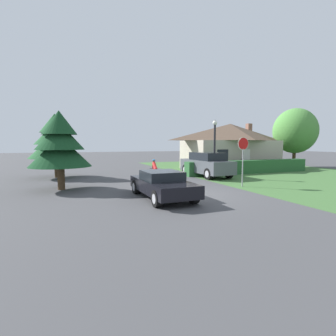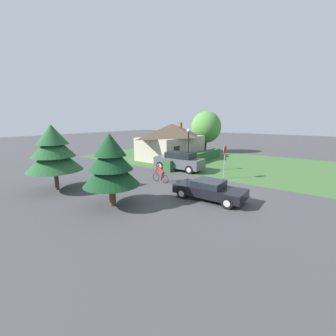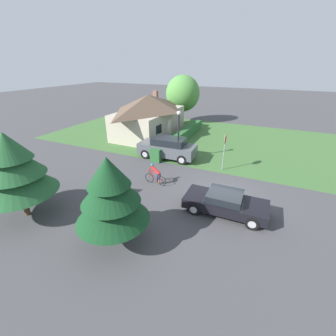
# 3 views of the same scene
# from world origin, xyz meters

# --- Properties ---
(ground_plane) EXTENTS (140.00, 140.00, 0.00)m
(ground_plane) POSITION_xyz_m (0.00, 0.00, 0.00)
(ground_plane) COLOR #424244
(grass_verge_right) EXTENTS (16.00, 36.00, 0.01)m
(grass_verge_right) POSITION_xyz_m (11.45, 4.00, 0.01)
(grass_verge_right) COLOR #3D6633
(grass_verge_right) RESTS_ON ground
(cottage_house) EXTENTS (9.68, 5.57, 4.66)m
(cottage_house) POSITION_xyz_m (10.05, 10.79, 2.35)
(cottage_house) COLOR #B2A893
(cottage_house) RESTS_ON ground
(hedge_row) EXTENTS (11.90, 0.90, 1.12)m
(hedge_row) POSITION_xyz_m (9.06, 6.45, 0.56)
(hedge_row) COLOR #285B2D
(hedge_row) RESTS_ON ground
(sedan_left_lane) EXTENTS (2.00, 4.55, 1.27)m
(sedan_left_lane) POSITION_xyz_m (-1.46, -0.43, 0.65)
(sedan_left_lane) COLOR black
(sedan_left_lane) RESTS_ON ground
(cyclist) EXTENTS (0.44, 1.69, 1.51)m
(cyclist) POSITION_xyz_m (-0.11, 4.65, 0.72)
(cyclist) COLOR black
(cyclist) RESTS_ON ground
(parked_suv_right) EXTENTS (2.17, 5.07, 1.86)m
(parked_suv_right) POSITION_xyz_m (4.51, 5.87, 0.95)
(parked_suv_right) COLOR #4C5156
(parked_suv_right) RESTS_ON ground
(stop_sign) EXTENTS (0.73, 0.07, 2.90)m
(stop_sign) POSITION_xyz_m (4.08, 0.91, 2.06)
(stop_sign) COLOR gray
(stop_sign) RESTS_ON ground
(street_lamp) EXTENTS (0.34, 0.34, 4.28)m
(street_lamp) POSITION_xyz_m (4.62, 4.91, 2.66)
(street_lamp) COLOR black
(street_lamp) RESTS_ON ground
(conifer_tall_near) EXTENTS (3.31, 3.31, 4.33)m
(conifer_tall_near) POSITION_xyz_m (-5.86, 3.77, 2.58)
(conifer_tall_near) COLOR #4C3823
(conifer_tall_near) RESTS_ON ground
(conifer_tall_far) EXTENTS (3.84, 3.84, 4.75)m
(conifer_tall_far) POSITION_xyz_m (-6.24, 9.53, 2.87)
(conifer_tall_far) COLOR #4C3823
(conifer_tall_far) RESTS_ON ground
(deciduous_tree_right) EXTENTS (4.56, 4.56, 6.29)m
(deciduous_tree_right) POSITION_xyz_m (17.48, 9.60, 3.89)
(deciduous_tree_right) COLOR #4C3823
(deciduous_tree_right) RESTS_ON ground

